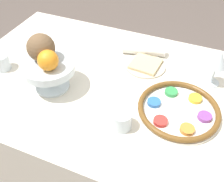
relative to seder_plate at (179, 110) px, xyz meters
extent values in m
cube|color=silver|center=(0.13, -0.06, -0.39)|extent=(1.57, 0.81, 0.76)
cylinder|color=white|center=(0.00, 0.00, -0.01)|extent=(0.29, 0.29, 0.01)
torus|color=brown|center=(0.00, 0.00, 0.00)|extent=(0.29, 0.29, 0.02)
cylinder|color=#2D6BB7|center=(0.09, 0.00, 0.00)|extent=(0.05, 0.05, 0.01)
cylinder|color=red|center=(0.04, 0.08, 0.00)|extent=(0.05, 0.05, 0.01)
cylinder|color=orange|center=(-0.04, 0.08, 0.00)|extent=(0.05, 0.05, 0.01)
cylinder|color=#844299|center=(-0.09, 0.00, 0.00)|extent=(0.05, 0.05, 0.01)
cylinder|color=gold|center=(-0.04, -0.08, 0.00)|extent=(0.05, 0.05, 0.01)
cylinder|color=#33934C|center=(0.04, -0.08, 0.00)|extent=(0.05, 0.05, 0.01)
cylinder|color=silver|center=(-0.09, -0.21, -0.01)|extent=(0.06, 0.06, 0.00)
cylinder|color=silver|center=(-0.09, -0.21, 0.03)|extent=(0.01, 0.01, 0.08)
cone|color=silver|center=(-0.09, -0.21, 0.10)|extent=(0.07, 0.07, 0.07)
cylinder|color=silver|center=(0.49, 0.05, -0.01)|extent=(0.13, 0.13, 0.01)
cylinder|color=silver|center=(0.49, 0.05, 0.03)|extent=(0.03, 0.03, 0.07)
cylinder|color=silver|center=(0.49, 0.05, 0.08)|extent=(0.20, 0.20, 0.03)
sphere|color=orange|center=(0.46, 0.07, 0.13)|extent=(0.07, 0.07, 0.07)
sphere|color=brown|center=(0.52, 0.03, 0.15)|extent=(0.10, 0.10, 0.10)
cylinder|color=beige|center=(0.19, -0.21, -0.01)|extent=(0.17, 0.17, 0.01)
cube|color=#D1B784|center=(0.19, -0.21, 0.00)|extent=(0.13, 0.13, 0.01)
cylinder|color=white|center=(0.22, -0.30, 0.01)|extent=(0.20, 0.09, 0.05)
cylinder|color=silver|center=(0.74, 0.03, 0.02)|extent=(0.07, 0.07, 0.07)
cylinder|color=silver|center=(0.16, 0.14, 0.02)|extent=(0.07, 0.07, 0.07)
camera|label=1|loc=(-0.02, 0.67, 0.68)|focal=42.00mm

